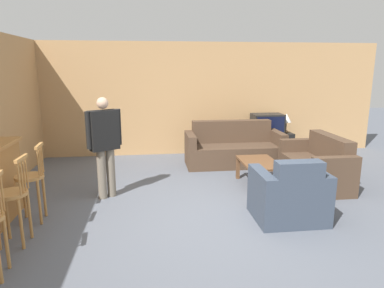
{
  "coord_description": "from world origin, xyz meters",
  "views": [
    {
      "loc": [
        -0.79,
        -4.3,
        2.02
      ],
      "look_at": [
        -0.14,
        0.9,
        0.85
      ],
      "focal_mm": 32.0,
      "sensor_mm": 36.0,
      "label": 1
    }
  ],
  "objects": [
    {
      "name": "ground_plane",
      "position": [
        0.0,
        0.0,
        0.0
      ],
      "size": [
        24.0,
        24.0,
        0.0
      ],
      "primitive_type": "plane",
      "color": "#565B66"
    },
    {
      "name": "wall_back",
      "position": [
        0.0,
        3.7,
        1.3
      ],
      "size": [
        9.4,
        0.08,
        2.6
      ],
      "color": "tan",
      "rests_on": "ground_plane"
    },
    {
      "name": "bar_chair_mid",
      "position": [
        -2.37,
        -0.4,
        0.55
      ],
      "size": [
        0.38,
        0.38,
        1.05
      ],
      "color": "#B77F42",
      "rests_on": "ground_plane"
    },
    {
      "name": "bar_chair_far",
      "position": [
        -2.37,
        0.22,
        0.55
      ],
      "size": [
        0.39,
        0.39,
        1.05
      ],
      "color": "#B77F42",
      "rests_on": "ground_plane"
    },
    {
      "name": "couch_far",
      "position": [
        0.96,
        2.6,
        0.33
      ],
      "size": [
        2.03,
        0.82,
        0.91
      ],
      "color": "#4C3828",
      "rests_on": "ground_plane"
    },
    {
      "name": "armchair_near",
      "position": [
        1.04,
        -0.16,
        0.33
      ],
      "size": [
        0.91,
        0.78,
        0.89
      ],
      "color": "#384251",
      "rests_on": "ground_plane"
    },
    {
      "name": "loveseat_right",
      "position": [
        2.11,
        1.17,
        0.32
      ],
      "size": [
        0.76,
        1.52,
        0.87
      ],
      "color": "#4C3828",
      "rests_on": "ground_plane"
    },
    {
      "name": "coffee_table",
      "position": [
        1.07,
        1.2,
        0.37
      ],
      "size": [
        0.6,
        0.96,
        0.44
      ],
      "color": "brown",
      "rests_on": "ground_plane"
    },
    {
      "name": "tv_unit",
      "position": [
        1.92,
        3.3,
        0.26
      ],
      "size": [
        1.19,
        0.48,
        0.53
      ],
      "color": "black",
      "rests_on": "ground_plane"
    },
    {
      "name": "tv",
      "position": [
        1.92,
        3.3,
        0.75
      ],
      "size": [
        0.71,
        0.48,
        0.45
      ],
      "color": "black",
      "rests_on": "tv_unit"
    },
    {
      "name": "table_lamp",
      "position": [
        2.38,
        3.3,
        0.85
      ],
      "size": [
        0.23,
        0.23,
        0.45
      ],
      "color": "brown",
      "rests_on": "tv_unit"
    },
    {
      "name": "person_by_window",
      "position": [
        -1.49,
        0.99,
        0.89
      ],
      "size": [
        0.5,
        0.38,
        1.59
      ],
      "color": "#756B5B",
      "rests_on": "ground_plane"
    }
  ]
}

